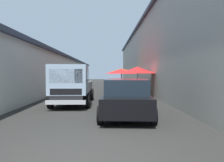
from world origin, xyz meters
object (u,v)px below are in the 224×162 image
fruit_stall_far_left (138,73)px  plastic_stool (58,93)px  hatchback_car (126,97)px  parked_scooter (71,87)px  vendor_by_crates (73,84)px  fruit_stall_far_right (122,74)px  delivery_truck (71,86)px  fruit_stall_near_left (121,73)px

fruit_stall_far_left → plastic_stool: bearing=92.2°
hatchback_car → parked_scooter: (10.63, 4.07, -0.29)m
vendor_by_crates → parked_scooter: bearing=12.7°
parked_scooter → fruit_stall_far_right: bearing=-69.8°
delivery_truck → vendor_by_crates: (4.22, 0.64, -0.13)m
fruit_stall_far_left → plastic_stool: (-0.21, 5.63, -1.36)m
hatchback_car → vendor_by_crates: bearing=25.2°
fruit_stall_far_right → delivery_truck: size_ratio=0.47×
fruit_stall_near_left → plastic_stool: (-3.14, 4.63, -1.38)m
vendor_by_crates → fruit_stall_far_right: bearing=-35.0°
delivery_truck → plastic_stool: bearing=22.5°
parked_scooter → hatchback_car: bearing=-159.1°
fruit_stall_near_left → vendor_by_crates: (-2.86, 3.64, -0.79)m
fruit_stall_far_left → vendor_by_crates: size_ratio=1.61×
fruit_stall_near_left → vendor_by_crates: bearing=128.2°
plastic_stool → fruit_stall_far_left: bearing=-87.8°
vendor_by_crates → fruit_stall_near_left: bearing=-51.8°
fruit_stall_far_left → hatchback_car: bearing=168.0°
fruit_stall_far_right → delivery_truck: 10.35m
vendor_by_crates → parked_scooter: vendor_by_crates is taller
hatchback_car → fruit_stall_far_left: bearing=-12.0°
fruit_stall_far_left → hatchback_car: size_ratio=0.64×
hatchback_car → vendor_by_crates: vendor_by_crates is taller
parked_scooter → plastic_stool: bearing=178.2°
fruit_stall_far_right → plastic_stool: fruit_stall_far_right is taller
fruit_stall_far_left → delivery_truck: fruit_stall_far_left is taller
fruit_stall_far_left → fruit_stall_far_right: fruit_stall_far_right is taller
plastic_stool → delivery_truck: bearing=-157.5°
delivery_truck → hatchback_car: bearing=-135.2°
fruit_stall_near_left → hatchback_car: 9.73m
hatchback_car → delivery_truck: size_ratio=0.81×
parked_scooter → vendor_by_crates: bearing=-167.3°
fruit_stall_near_left → delivery_truck: (-7.08, 3.00, -0.66)m
fruit_stall_far_right → hatchback_car: (-12.38, 0.70, -0.93)m
fruit_stall_near_left → vendor_by_crates: 4.69m
parked_scooter → plastic_stool: parked_scooter is taller
fruit_stall_near_left → parked_scooter: (0.96, 4.50, -1.25)m
fruit_stall_near_left → delivery_truck: fruit_stall_near_left is taller
parked_scooter → plastic_stool: (-4.11, 0.13, -0.12)m
vendor_by_crates → fruit_stall_far_left: bearing=-90.9°
fruit_stall_near_left → plastic_stool: fruit_stall_near_left is taller
fruit_stall_far_left → vendor_by_crates: fruit_stall_far_left is taller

